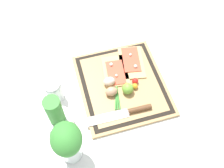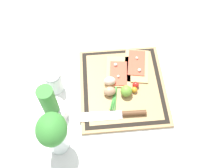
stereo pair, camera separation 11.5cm
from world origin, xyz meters
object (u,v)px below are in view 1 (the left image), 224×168
pizza_slice_near (131,62)px  lime (128,89)px  sauce_jar (54,92)px  knife (130,111)px  pizza_slice_far (115,71)px  cherry_tomato_red (135,81)px  egg_pink (109,81)px  herb_glass (68,143)px  cherry_tomato_yellow (135,86)px  herb_pot (57,118)px  egg_brown (111,91)px

pizza_slice_near → lime: size_ratio=4.03×
sauce_jar → knife: bearing=-120.2°
pizza_slice_near → lime: (-0.15, 0.07, 0.02)m
pizza_slice_far → cherry_tomato_red: bearing=-140.5°
egg_pink → herb_glass: (-0.26, 0.22, 0.09)m
egg_pink → lime: size_ratio=1.06×
pizza_slice_near → knife: bearing=160.3°
cherry_tomato_yellow → sauce_jar: size_ratio=0.24×
knife → herb_pot: (0.03, 0.29, 0.04)m
egg_brown → herb_glass: size_ratio=0.24×
egg_brown → knife: bearing=-155.4°
egg_pink → herb_glass: size_ratio=0.24×
knife → cherry_tomato_red: 0.15m
pizza_slice_far → lime: 0.12m
lime → herb_pot: size_ratio=0.25×
lime → cherry_tomato_red: (0.03, -0.05, -0.01)m
cherry_tomato_red → pizza_slice_far: bearing=39.5°
herb_pot → lime: bearing=-78.1°
egg_brown → cherry_tomato_yellow: size_ratio=2.05×
herb_glass → pizza_slice_far: bearing=-40.0°
sauce_jar → cherry_tomato_red: bearing=-95.4°
egg_brown → herb_pot: (-0.07, 0.24, 0.03)m
cherry_tomato_yellow → herb_glass: herb_glass is taller
egg_pink → herb_pot: herb_pot is taller
egg_brown → egg_pink: same height
herb_pot → sauce_jar: 0.14m
pizza_slice_far → herb_pot: 0.35m
cherry_tomato_red → sauce_jar: (0.03, 0.35, 0.02)m
knife → cherry_tomato_red: bearing=-27.0°
pizza_slice_near → pizza_slice_far: size_ratio=1.11×
lime → pizza_slice_near: bearing=-24.2°
pizza_slice_far → egg_brown: egg_brown is taller
pizza_slice_near → egg_pink: egg_pink is taller
herb_pot → herb_glass: (-0.13, -0.02, 0.06)m
egg_pink → lime: 0.09m
egg_brown → cherry_tomato_red: size_ratio=1.85×
lime → sauce_jar: (0.07, 0.31, 0.00)m
knife → cherry_tomato_red: (0.13, -0.07, 0.01)m
cherry_tomato_yellow → herb_pot: bearing=102.3°
cherry_tomato_red → cherry_tomato_yellow: size_ratio=1.11×
herb_glass → egg_brown: bearing=-46.2°
pizza_slice_far → egg_brown: bearing=155.7°
sauce_jar → herb_glass: (-0.27, -0.02, 0.08)m
sauce_jar → cherry_tomato_yellow: bearing=-99.4°
knife → egg_brown: 0.12m
pizza_slice_near → cherry_tomato_yellow: bearing=168.0°
lime → sauce_jar: size_ratio=0.46×
lime → herb_glass: size_ratio=0.23×
pizza_slice_near → herb_glass: 0.51m
pizza_slice_near → sauce_jar: size_ratio=1.85×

